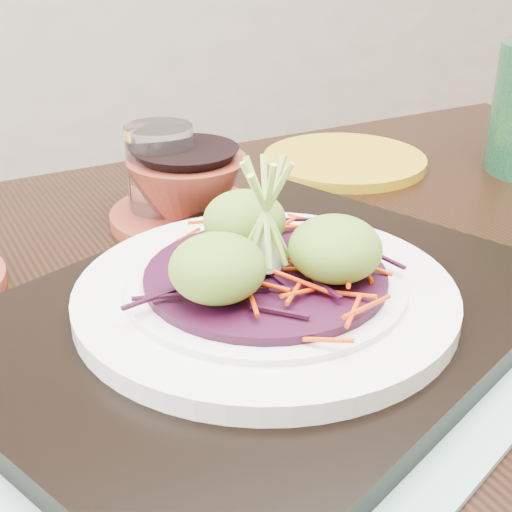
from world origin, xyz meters
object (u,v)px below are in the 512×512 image
object	(u,v)px
white_plate	(265,293)
water_glass	(161,173)
dining_table	(285,416)
serving_tray	(265,315)
terracotta_bowl_set	(188,193)
yellow_plate	(344,161)

from	to	relation	value
white_plate	water_glass	xyz separation A→B (m)	(-0.02, 0.24, 0.02)
dining_table	serving_tray	world-z (taller)	serving_tray
dining_table	terracotta_bowl_set	xyz separation A→B (m)	(-0.02, 0.20, 0.13)
serving_tray	terracotta_bowl_set	size ratio (longest dim) A/B	2.59
serving_tray	yellow_plate	size ratio (longest dim) A/B	2.16
dining_table	white_plate	size ratio (longest dim) A/B	4.84
water_glass	yellow_plate	distance (m)	0.26
serving_tray	terracotta_bowl_set	xyz separation A→B (m)	(0.00, 0.22, 0.02)
serving_tray	white_plate	world-z (taller)	white_plate
water_glass	yellow_plate	xyz separation A→B (m)	(0.25, 0.08, -0.04)
serving_tray	water_glass	size ratio (longest dim) A/B	4.47
yellow_plate	terracotta_bowl_set	bearing A→B (deg)	-155.71
water_glass	yellow_plate	bearing A→B (deg)	18.64
white_plate	yellow_plate	bearing A→B (deg)	54.94
dining_table	serving_tray	bearing A→B (deg)	-152.36
dining_table	water_glass	bearing A→B (deg)	93.49
dining_table	serving_tray	distance (m)	0.12
terracotta_bowl_set	white_plate	bearing A→B (deg)	-90.39
serving_tray	yellow_plate	world-z (taller)	serving_tray
yellow_plate	dining_table	bearing A→B (deg)	-123.43
white_plate	yellow_plate	distance (m)	0.39
dining_table	white_plate	world-z (taller)	white_plate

